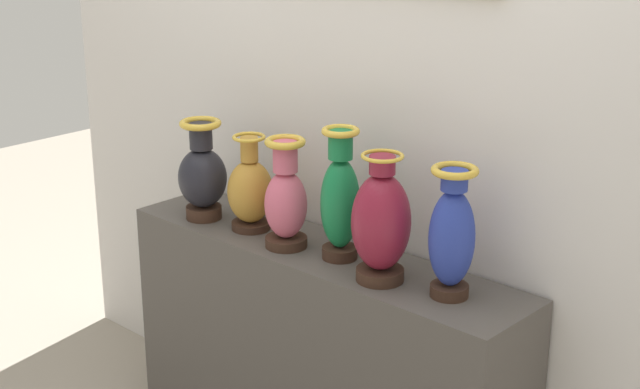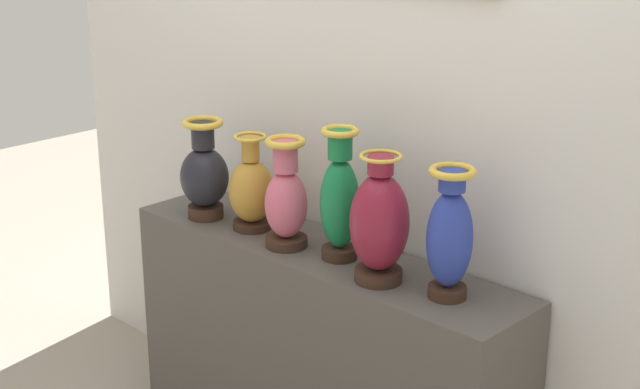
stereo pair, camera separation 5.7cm
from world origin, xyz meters
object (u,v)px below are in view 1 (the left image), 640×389
object	(u,v)px
vase_ochre	(250,191)
vase_rose	(286,199)
vase_emerald	(340,199)
vase_cobalt	(452,235)
vase_burgundy	(381,223)
vase_onyx	(202,174)

from	to	relation	value
vase_ochre	vase_rose	size ratio (longest dim) A/B	0.91
vase_ochre	vase_emerald	world-z (taller)	vase_emerald
vase_rose	vase_cobalt	size ratio (longest dim) A/B	0.94
vase_ochre	vase_rose	distance (m)	0.21
vase_ochre	vase_rose	world-z (taller)	vase_rose
vase_rose	vase_burgundy	xyz separation A→B (m)	(0.40, -0.00, 0.02)
vase_ochre	vase_burgundy	size ratio (longest dim) A/B	0.84
vase_onyx	vase_ochre	bearing A→B (deg)	11.24
vase_emerald	vase_cobalt	world-z (taller)	vase_emerald
vase_onyx	vase_rose	world-z (taller)	vase_rose
vase_emerald	vase_burgundy	world-z (taller)	vase_emerald
vase_rose	vase_emerald	distance (m)	0.20
vase_onyx	vase_ochre	size ratio (longest dim) A/B	1.08
vase_onyx	vase_burgundy	bearing A→B (deg)	0.28
vase_burgundy	vase_rose	bearing A→B (deg)	179.60
vase_onyx	vase_emerald	xyz separation A→B (m)	(0.60, 0.05, 0.04)
vase_rose	vase_burgundy	size ratio (longest dim) A/B	0.93
vase_burgundy	vase_cobalt	bearing A→B (deg)	12.66
vase_onyx	vase_ochre	distance (m)	0.21
vase_rose	vase_burgundy	distance (m)	0.40
vase_onyx	vase_burgundy	world-z (taller)	vase_burgundy
vase_ochre	vase_rose	bearing A→B (deg)	-9.27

